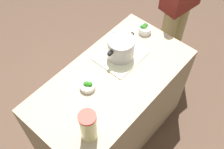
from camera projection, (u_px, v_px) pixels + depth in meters
name	position (u px, v px, depth m)	size (l,w,h in m)	color
ground_plane	(112.00, 130.00, 2.69)	(8.00, 8.00, 0.00)	brown
counter_slab	(112.00, 108.00, 2.34)	(1.28, 0.66, 0.87)	tan
dish_cloth	(121.00, 55.00, 2.12)	(0.35, 0.30, 0.01)	beige
cooking_pot	(121.00, 47.00, 2.05)	(0.28, 0.21, 0.17)	#B7B7BC
lemonade_pitcher	(88.00, 126.00, 1.64)	(0.11, 0.11, 0.25)	#EEF2A9
broccoli_bowl_front	(88.00, 86.00, 1.93)	(0.11, 0.11, 0.07)	silver
broccoli_bowl_center	(145.00, 29.00, 2.25)	(0.10, 0.10, 0.08)	silver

